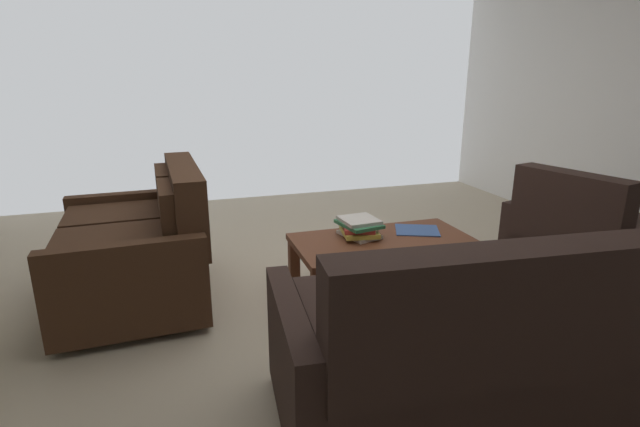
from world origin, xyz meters
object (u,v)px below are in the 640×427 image
loose_magazine (417,230)px  loveseat_near (140,246)px  book_stack (359,228)px  coffee_table (384,248)px  sofa_main (496,339)px  tv_remote (372,255)px  armchair_side (586,238)px

loose_magazine → loveseat_near: bearing=102.6°
book_stack → loveseat_near: bearing=-14.0°
coffee_table → book_stack: bearing=-37.8°
sofa_main → tv_remote: size_ratio=11.89×
book_stack → loose_magazine: 0.44m
book_stack → tv_remote: 0.37m
tv_remote → loose_magazine: (-0.50, -0.35, -0.01)m
armchair_side → loveseat_near: bearing=-13.4°
armchair_side → loose_magazine: 1.21m
sofa_main → armchair_side: (-1.50, -0.98, -0.03)m
tv_remote → book_stack: bearing=-99.3°
sofa_main → coffee_table: bearing=-92.1°
coffee_table → tv_remote: size_ratio=7.37×
coffee_table → book_stack: 0.22m
loose_magazine → book_stack: bearing=112.6°
sofa_main → loose_magazine: (-0.35, -1.34, 0.03)m
armchair_side → sofa_main: bearing=33.2°
tv_remote → loveseat_near: bearing=-27.7°
loveseat_near → tv_remote: 1.54m
sofa_main → armchair_side: sofa_main is taller
coffee_table → armchair_side: armchair_side is taller
sofa_main → coffee_table: size_ratio=1.61×
book_stack → tv_remote: size_ratio=2.07×
tv_remote → sofa_main: bearing=98.7°
coffee_table → armchair_side: (-1.46, 0.26, 0.00)m
armchair_side → loose_magazine: armchair_side is taller
armchair_side → loose_magazine: size_ratio=3.79×
armchair_side → book_stack: size_ratio=3.36×
coffee_table → loose_magazine: size_ratio=4.01×
sofa_main → coffee_table: 1.24m
armchair_side → tv_remote: bearing=-0.1°
book_stack → loose_magazine: (-0.44, 0.01, -0.06)m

